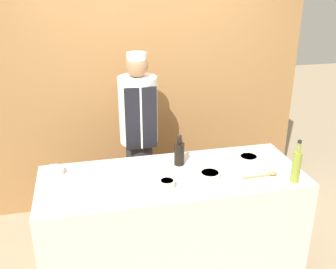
% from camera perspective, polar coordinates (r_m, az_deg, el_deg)
% --- Properties ---
extents(ground_plane, '(14.00, 14.00, 0.00)m').
position_cam_1_polar(ground_plane, '(3.60, 0.59, -18.87)').
color(ground_plane, tan).
extents(cabinet_wall, '(3.31, 0.18, 2.40)m').
position_cam_1_polar(cabinet_wall, '(4.12, -3.48, 5.87)').
color(cabinet_wall, olive).
rests_on(cabinet_wall, ground_plane).
extents(counter, '(2.06, 0.79, 0.92)m').
position_cam_1_polar(counter, '(3.31, 0.62, -12.92)').
color(counter, beige).
rests_on(counter, ground_plane).
extents(sauce_bowl_brown, '(0.11, 0.11, 0.06)m').
position_cam_1_polar(sauce_bowl_brown, '(2.89, -0.14, -7.11)').
color(sauce_bowl_brown, white).
rests_on(sauce_bowl_brown, counter).
extents(sauce_bowl_purple, '(0.17, 0.17, 0.04)m').
position_cam_1_polar(sauce_bowl_purple, '(3.35, 11.60, -3.38)').
color(sauce_bowl_purple, white).
rests_on(sauce_bowl_purple, counter).
extents(sauce_bowl_yellow, '(0.16, 0.16, 0.04)m').
position_cam_1_polar(sauce_bowl_yellow, '(3.05, 6.10, -5.80)').
color(sauce_bowl_yellow, white).
rests_on(sauce_bowl_yellow, counter).
extents(sauce_bowl_white, '(0.16, 0.16, 0.05)m').
position_cam_1_polar(sauce_bowl_white, '(3.20, -16.30, -5.11)').
color(sauce_bowl_white, white).
rests_on(sauce_bowl_white, counter).
extents(cutting_board, '(0.33, 0.24, 0.02)m').
position_cam_1_polar(cutting_board, '(3.03, -7.20, -6.32)').
color(cutting_board, white).
rests_on(cutting_board, counter).
extents(bottle_soy, '(0.08, 0.08, 0.26)m').
position_cam_1_polar(bottle_soy, '(3.19, 1.65, -2.72)').
color(bottle_soy, black).
rests_on(bottle_soy, counter).
extents(bottle_oil, '(0.07, 0.07, 0.34)m').
position_cam_1_polar(bottle_oil, '(3.08, 18.13, -4.32)').
color(bottle_oil, olive).
rests_on(bottle_oil, counter).
extents(wooden_spoon, '(0.28, 0.05, 0.03)m').
position_cam_1_polar(wooden_spoon, '(3.14, 13.98, -5.67)').
color(wooden_spoon, '#B2844C').
rests_on(wooden_spoon, counter).
extents(chef_center, '(0.35, 0.35, 1.74)m').
position_cam_1_polar(chef_center, '(3.68, -4.23, -0.44)').
color(chef_center, '#28282D').
rests_on(chef_center, ground_plane).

